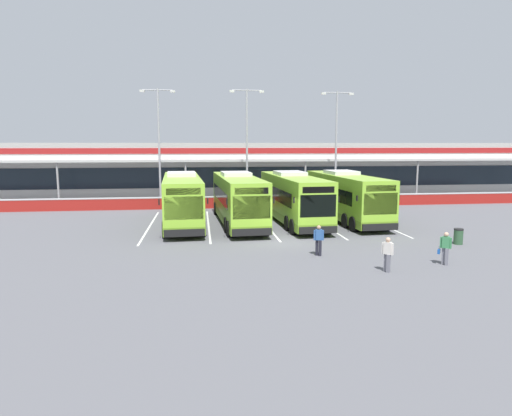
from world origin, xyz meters
name	(u,v)px	position (x,y,z in m)	size (l,w,h in m)	color
ground_plane	(279,240)	(0.00, 0.00, 0.00)	(200.00, 200.00, 0.00)	#56565B
terminal_building	(240,168)	(0.00, 26.91, 3.01)	(70.00, 13.00, 6.00)	silver
red_barrier_wall	(252,202)	(0.00, 14.50, 0.56)	(60.00, 0.40, 1.10)	maroon
coach_bus_leftmost	(182,200)	(-6.07, 6.39, 1.79)	(3.44, 12.27, 3.78)	#8CC633
coach_bus_left_centre	(238,200)	(-2.02, 6.14, 1.79)	(3.44, 12.27, 3.78)	#8CC633
coach_bus_centre	(293,199)	(2.15, 6.28, 1.79)	(3.44, 12.27, 3.78)	#8CC633
coach_bus_right_centre	(345,197)	(6.38, 6.78, 1.79)	(3.44, 12.27, 3.78)	#8CC633
bay_stripe_far_west	(150,226)	(-8.40, 6.00, 0.00)	(0.14, 13.00, 0.01)	silver
bay_stripe_west	(208,225)	(-4.20, 6.00, 0.00)	(0.14, 13.00, 0.01)	silver
bay_stripe_mid_west	(265,223)	(0.00, 6.00, 0.00)	(0.14, 13.00, 0.01)	silver
bay_stripe_centre	(320,222)	(4.20, 6.00, 0.00)	(0.14, 13.00, 0.01)	silver
bay_stripe_mid_east	(373,221)	(8.40, 6.00, 0.00)	(0.14, 13.00, 0.01)	silver
pedestrian_with_handbag	(445,247)	(7.02, -6.46, 0.86)	(0.60, 0.54, 1.62)	slate
pedestrian_in_dark_coat	(388,253)	(3.73, -7.29, 0.87)	(0.46, 0.43, 1.62)	slate
pedestrian_child	(319,239)	(1.39, -3.93, 0.87)	(0.54, 0.35, 1.62)	black
lamp_post_west	(159,139)	(-8.55, 17.11, 6.29)	(3.24, 0.28, 11.00)	#9E9EA3
lamp_post_centre	(247,140)	(-0.26, 16.31, 6.29)	(3.24, 0.28, 11.00)	#9E9EA3
lamp_post_east	(336,140)	(8.76, 17.09, 6.29)	(3.24, 0.28, 11.00)	#9E9EA3
litter_bin	(458,236)	(10.27, -2.32, 0.47)	(0.54, 0.54, 0.93)	#2D5133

